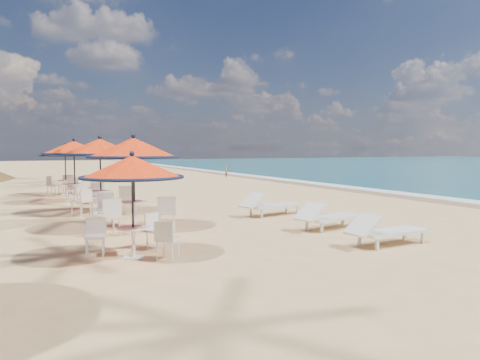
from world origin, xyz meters
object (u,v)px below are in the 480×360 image
object	(u,v)px
station_0	(134,180)
station_3	(75,153)
lounger_near	(385,230)
lounger_far	(269,205)
station_4	(65,157)
lounger_mid	(327,216)
station_2	(100,156)
station_1	(132,160)

from	to	relation	value
station_0	station_3	distance (m)	10.69
lounger_near	lounger_far	size ratio (longest dim) A/B	0.94
station_3	lounger_near	world-z (taller)	station_3
station_4	lounger_mid	bearing A→B (deg)	-66.86
station_4	station_0	bearing A→B (deg)	-89.74
station_2	lounger_mid	size ratio (longest dim) A/B	1.19
station_0	lounger_mid	world-z (taller)	station_0
station_1	station_3	world-z (taller)	station_3
station_0	station_2	bearing A→B (deg)	86.39
lounger_mid	lounger_far	world-z (taller)	lounger_far
station_1	lounger_near	distance (m)	6.75
station_1	lounger_near	xyz separation A→B (m)	(4.70, -4.58, -1.56)
lounger_far	station_0	bearing A→B (deg)	-154.45
lounger_near	lounger_far	xyz separation A→B (m)	(-0.09, 5.27, 0.02)
lounger_near	station_4	bearing A→B (deg)	104.96
station_1	lounger_far	world-z (taller)	station_1
lounger_mid	station_1	bearing A→B (deg)	141.85
station_2	station_3	world-z (taller)	station_2
station_3	station_0	bearing A→B (deg)	-90.09
station_0	lounger_mid	distance (m)	5.74
lounger_far	station_4	bearing A→B (deg)	106.87
station_4	lounger_mid	xyz separation A→B (m)	(5.58, -13.05, -1.45)
lounger_mid	station_3	bearing A→B (deg)	106.63
station_3	lounger_mid	distance (m)	11.23
station_3	lounger_mid	xyz separation A→B (m)	(5.50, -9.65, -1.64)
station_0	station_1	world-z (taller)	station_1
station_2	lounger_mid	distance (m)	7.96
lounger_near	lounger_mid	bearing A→B (deg)	82.82
station_0	lounger_near	size ratio (longest dim) A/B	1.01
station_1	lounger_mid	world-z (taller)	station_1
station_4	lounger_near	bearing A→B (deg)	-70.41
station_0	station_1	xyz separation A→B (m)	(0.71, 3.29, 0.33)
lounger_near	station_2	bearing A→B (deg)	116.43
station_0	station_1	bearing A→B (deg)	77.87
station_0	lounger_mid	size ratio (longest dim) A/B	0.97
station_0	station_1	size ratio (longest dim) A/B	0.83
station_4	lounger_far	xyz separation A→B (m)	(5.39, -10.11, -1.44)
station_0	lounger_far	size ratio (longest dim) A/B	0.95
station_1	lounger_near	bearing A→B (deg)	-44.27
station_4	station_1	bearing A→B (deg)	-85.92
lounger_far	station_3	bearing A→B (deg)	117.14
station_0	lounger_far	xyz separation A→B (m)	(5.32, 3.97, -1.21)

